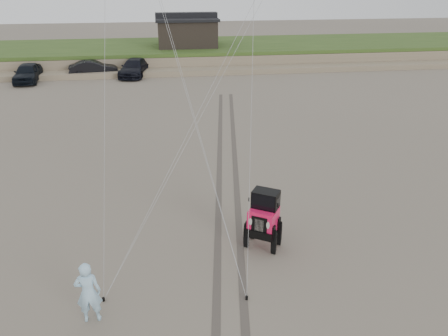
{
  "coord_description": "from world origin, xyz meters",
  "views": [
    {
      "loc": [
        -0.83,
        -10.75,
        8.83
      ],
      "look_at": [
        1.12,
        3.0,
        2.6
      ],
      "focal_mm": 35.0,
      "sensor_mm": 36.0,
      "label": 1
    }
  ],
  "objects_px": {
    "jeep": "(263,226)",
    "man": "(88,292)",
    "truck_b": "(93,68)",
    "cabin": "(187,31)",
    "truck_c": "(134,68)",
    "truck_a": "(28,73)"
  },
  "relations": [
    {
      "from": "truck_c",
      "to": "man",
      "type": "relative_size",
      "value": 2.76
    },
    {
      "from": "cabin",
      "to": "truck_c",
      "type": "bearing_deg",
      "value": -130.81
    },
    {
      "from": "truck_b",
      "to": "truck_c",
      "type": "xyz_separation_m",
      "value": [
        3.75,
        -0.4,
        0.04
      ]
    },
    {
      "from": "truck_b",
      "to": "jeep",
      "type": "height_order",
      "value": "jeep"
    },
    {
      "from": "cabin",
      "to": "truck_a",
      "type": "bearing_deg",
      "value": -153.06
    },
    {
      "from": "cabin",
      "to": "truck_b",
      "type": "height_order",
      "value": "cabin"
    },
    {
      "from": "truck_c",
      "to": "man",
      "type": "distance_m",
      "value": 31.76
    },
    {
      "from": "truck_b",
      "to": "cabin",
      "type": "bearing_deg",
      "value": -64.73
    },
    {
      "from": "cabin",
      "to": "truck_b",
      "type": "relative_size",
      "value": 1.46
    },
    {
      "from": "cabin",
      "to": "jeep",
      "type": "xyz_separation_m",
      "value": [
        0.33,
        -35.14,
        -2.39
      ]
    },
    {
      "from": "truck_a",
      "to": "truck_c",
      "type": "xyz_separation_m",
      "value": [
        9.16,
        1.17,
        -0.05
      ]
    },
    {
      "from": "truck_c",
      "to": "cabin",
      "type": "bearing_deg",
      "value": 60.32
    },
    {
      "from": "jeep",
      "to": "man",
      "type": "height_order",
      "value": "man"
    },
    {
      "from": "truck_a",
      "to": "cabin",
      "type": "bearing_deg",
      "value": 25.12
    },
    {
      "from": "jeep",
      "to": "truck_c",
      "type": "bearing_deg",
      "value": 132.77
    },
    {
      "from": "truck_b",
      "to": "jeep",
      "type": "relative_size",
      "value": 0.96
    },
    {
      "from": "truck_c",
      "to": "truck_b",
      "type": "bearing_deg",
      "value": -175.02
    },
    {
      "from": "cabin",
      "to": "truck_a",
      "type": "xyz_separation_m",
      "value": [
        -14.52,
        -7.38,
        -2.43
      ]
    },
    {
      "from": "truck_a",
      "to": "man",
      "type": "height_order",
      "value": "man"
    },
    {
      "from": "cabin",
      "to": "man",
      "type": "height_order",
      "value": "cabin"
    },
    {
      "from": "truck_c",
      "to": "truck_a",
      "type": "bearing_deg",
      "value": -161.58
    },
    {
      "from": "truck_b",
      "to": "man",
      "type": "bearing_deg",
      "value": 179.8
    }
  ]
}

